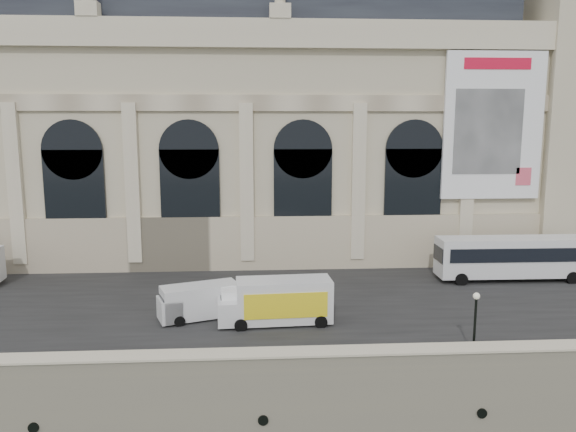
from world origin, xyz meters
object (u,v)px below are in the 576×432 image
bus_right (511,257)px  van_b (254,303)px  van_c (195,302)px  lamp_right (475,325)px  box_truck (278,302)px

bus_right → van_b: 23.42m
bus_right → van_b: size_ratio=2.34×
bus_right → van_c: (-25.84, -7.99, -0.87)m
bus_right → lamp_right: lamp_right is taller
van_b → van_c: bearing=173.8°
van_c → lamp_right: 18.13m
box_truck → van_c: bearing=168.4°
van_c → bus_right: bearing=17.2°
van_b → van_c: (-4.00, 0.43, 0.02)m
bus_right → lamp_right: (-9.22, -15.20, -0.19)m
bus_right → van_b: bus_right is taller
van_c → lamp_right: (16.62, -7.21, 0.68)m
bus_right → van_c: size_ratio=2.21×
lamp_right → van_c: bearing=156.6°
van_b → box_truck: box_truck is taller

